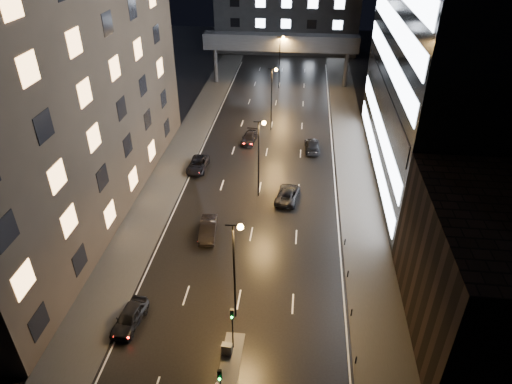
# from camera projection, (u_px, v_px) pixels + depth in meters

# --- Properties ---
(ground) EXTENTS (160.00, 160.00, 0.00)m
(ground) POSITION_uv_depth(u_px,v_px,m) (267.00, 152.00, 67.51)
(ground) COLOR black
(ground) RESTS_ON ground
(sidewalk_left) EXTENTS (5.00, 110.00, 0.15)m
(sidewalk_left) POSITION_uv_depth(u_px,v_px,m) (176.00, 163.00, 64.38)
(sidewalk_left) COLOR #383533
(sidewalk_left) RESTS_ON ground
(sidewalk_right) EXTENTS (5.00, 110.00, 0.15)m
(sidewalk_right) POSITION_uv_depth(u_px,v_px,m) (355.00, 173.00, 62.14)
(sidewalk_right) COLOR #383533
(sidewalk_right) RESTS_ON ground
(building_left) EXTENTS (15.00, 48.00, 40.00)m
(building_left) POSITION_uv_depth(u_px,v_px,m) (31.00, 35.00, 45.39)
(building_left) COLOR #2D2319
(building_left) RESTS_ON ground
(building_right_low) EXTENTS (10.00, 18.00, 12.00)m
(building_right_low) POSITION_uv_depth(u_px,v_px,m) (483.00, 274.00, 36.44)
(building_right_low) COLOR black
(building_right_low) RESTS_ON ground
(skybridge) EXTENTS (30.00, 3.00, 10.00)m
(skybridge) POSITION_uv_depth(u_px,v_px,m) (281.00, 43.00, 88.28)
(skybridge) COLOR #333335
(skybridge) RESTS_ON ground
(median_island) EXTENTS (1.60, 8.00, 0.15)m
(median_island) POSITION_uv_depth(u_px,v_px,m) (229.00, 374.00, 35.48)
(median_island) COLOR #383533
(median_island) RESTS_ON ground
(traffic_signal_near) EXTENTS (0.28, 0.34, 4.40)m
(traffic_signal_near) POSITION_uv_depth(u_px,v_px,m) (232.00, 322.00, 35.97)
(traffic_signal_near) COLOR black
(traffic_signal_near) RESTS_ON median_island
(traffic_signal_far) EXTENTS (0.28, 0.34, 4.40)m
(traffic_signal_far) POSITION_uv_depth(u_px,v_px,m) (220.00, 384.00, 31.35)
(traffic_signal_far) COLOR black
(traffic_signal_far) RESTS_ON median_island
(bollard_row) EXTENTS (0.12, 25.12, 0.90)m
(bollard_row) POSITION_uv_depth(u_px,v_px,m) (354.00, 336.00, 38.18)
(bollard_row) COLOR black
(bollard_row) RESTS_ON ground
(streetlight_near) EXTENTS (1.45, 0.50, 10.15)m
(streetlight_near) POSITION_uv_depth(u_px,v_px,m) (236.00, 260.00, 37.11)
(streetlight_near) COLOR black
(streetlight_near) RESTS_ON ground
(streetlight_mid_a) EXTENTS (1.45, 0.50, 10.15)m
(streetlight_mid_a) POSITION_uv_depth(u_px,v_px,m) (260.00, 149.00, 53.93)
(streetlight_mid_a) COLOR black
(streetlight_mid_a) RESTS_ON ground
(streetlight_mid_b) EXTENTS (1.45, 0.50, 10.15)m
(streetlight_mid_b) POSITION_uv_depth(u_px,v_px,m) (273.00, 91.00, 70.75)
(streetlight_mid_b) COLOR black
(streetlight_mid_b) RESTS_ON ground
(streetlight_far) EXTENTS (1.45, 0.50, 10.15)m
(streetlight_far) POSITION_uv_depth(u_px,v_px,m) (280.00, 55.00, 87.57)
(streetlight_far) COLOR black
(streetlight_far) RESTS_ON ground
(car_away_a) EXTENTS (2.46, 4.89, 1.60)m
(car_away_a) POSITION_uv_depth(u_px,v_px,m) (130.00, 317.00, 39.43)
(car_away_a) COLOR black
(car_away_a) RESTS_ON ground
(car_away_b) EXTENTS (2.22, 5.07, 1.62)m
(car_away_b) POSITION_uv_depth(u_px,v_px,m) (208.00, 229.00, 50.11)
(car_away_b) COLOR black
(car_away_b) RESTS_ON ground
(car_away_c) EXTENTS (2.54, 5.31, 1.46)m
(car_away_c) POSITION_uv_depth(u_px,v_px,m) (198.00, 165.00, 62.69)
(car_away_c) COLOR black
(car_away_c) RESTS_ON ground
(car_away_d) EXTENTS (2.47, 5.01, 1.40)m
(car_away_d) POSITION_uv_depth(u_px,v_px,m) (249.00, 138.00, 69.98)
(car_away_d) COLOR black
(car_away_d) RESTS_ON ground
(car_toward_a) EXTENTS (3.22, 5.73, 1.51)m
(car_toward_a) POSITION_uv_depth(u_px,v_px,m) (288.00, 194.00, 56.27)
(car_toward_a) COLOR black
(car_toward_a) RESTS_ON ground
(car_toward_b) EXTENTS (2.43, 5.38, 1.53)m
(car_toward_b) POSITION_uv_depth(u_px,v_px,m) (312.00, 145.00, 67.63)
(car_toward_b) COLOR black
(car_toward_b) RESTS_ON ground
(utility_cabinet) EXTENTS (0.86, 0.56, 1.08)m
(utility_cabinet) POSITION_uv_depth(u_px,v_px,m) (227.00, 349.00, 36.74)
(utility_cabinet) COLOR #4D4D4F
(utility_cabinet) RESTS_ON median_island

